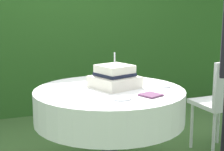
{
  "coord_description": "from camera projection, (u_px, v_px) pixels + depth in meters",
  "views": [
    {
      "loc": [
        -0.91,
        -2.28,
        1.3
      ],
      "look_at": [
        0.03,
        0.02,
        0.83
      ],
      "focal_mm": 53.27,
      "sensor_mm": 36.0,
      "label": 1
    }
  ],
  "objects": [
    {
      "name": "garden_chair",
      "position": [
        224.0,
        98.0,
        3.01
      ],
      "size": [
        0.4,
        0.4,
        0.89
      ],
      "color": "white",
      "rests_on": "ground_plane"
    },
    {
      "name": "serving_plate_far",
      "position": [
        162.0,
        86.0,
        2.6
      ],
      "size": [
        0.12,
        0.12,
        0.01
      ],
      "primitive_type": "cylinder",
      "color": "white",
      "rests_on": "cake_table"
    },
    {
      "name": "cake_table",
      "position": [
        109.0,
        106.0,
        2.54
      ],
      "size": [
        1.14,
        1.14,
        0.73
      ],
      "color": "#4C4C51",
      "rests_on": "ground_plane"
    },
    {
      "name": "foliage_hedge",
      "position": [
        48.0,
        22.0,
        4.42
      ],
      "size": [
        5.94,
        0.57,
        2.36
      ],
      "primitive_type": "cube",
      "color": "#28561E",
      "rests_on": "ground_plane"
    },
    {
      "name": "napkin_stack",
      "position": [
        151.0,
        95.0,
        2.31
      ],
      "size": [
        0.17,
        0.17,
        0.01
      ],
      "primitive_type": "cube",
      "rotation": [
        0.0,
        0.0,
        0.36
      ],
      "color": "#603856",
      "rests_on": "cake_table"
    },
    {
      "name": "serving_plate_left",
      "position": [
        121.0,
        98.0,
        2.23
      ],
      "size": [
        0.14,
        0.14,
        0.01
      ],
      "primitive_type": "cylinder",
      "color": "white",
      "rests_on": "cake_table"
    },
    {
      "name": "wedding_cake",
      "position": [
        115.0,
        77.0,
        2.57
      ],
      "size": [
        0.39,
        0.39,
        0.27
      ],
      "color": "silver",
      "rests_on": "cake_table"
    },
    {
      "name": "serving_plate_near",
      "position": [
        123.0,
        79.0,
        2.87
      ],
      "size": [
        0.12,
        0.12,
        0.01
      ],
      "primitive_type": "cylinder",
      "color": "white",
      "rests_on": "cake_table"
    }
  ]
}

